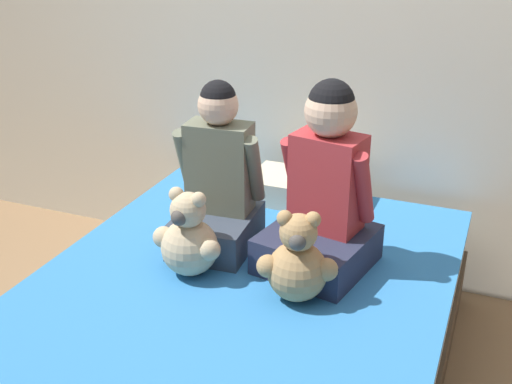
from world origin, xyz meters
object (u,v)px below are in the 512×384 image
child_on_right (324,194)px  teddy_bear_held_by_right_child (297,263)px  teddy_bear_held_by_left_child (189,239)px  pillow_at_headboard (305,189)px  child_on_left (218,183)px  bed (228,351)px

child_on_right → teddy_bear_held_by_right_child: (-0.01, -0.27, -0.14)m
teddy_bear_held_by_left_child → teddy_bear_held_by_right_child: 0.41m
teddy_bear_held_by_left_child → teddy_bear_held_by_right_child: (0.41, -0.01, -0.00)m
teddy_bear_held_by_left_child → pillow_at_headboard: size_ratio=0.68×
pillow_at_headboard → child_on_right: bearing=-65.4°
child_on_left → bed: bearing=-65.2°
bed → child_on_left: (-0.19, 0.34, 0.48)m
bed → child_on_left: 0.62m
teddy_bear_held_by_right_child → pillow_at_headboard: (-0.22, 0.76, -0.08)m
teddy_bear_held_by_right_child → pillow_at_headboard: 0.80m
child_on_right → teddy_bear_held_by_right_child: child_on_right is taller
bed → pillow_at_headboard: pillow_at_headboard is taller
child_on_left → child_on_right: size_ratio=0.94×
bed → child_on_right: 0.65m
child_on_left → teddy_bear_held_by_left_child: size_ratio=1.98×
child_on_right → teddy_bear_held_by_left_child: (-0.41, -0.25, -0.14)m
child_on_left → child_on_right: (0.42, 0.00, 0.02)m
bed → child_on_right: size_ratio=2.94×
child_on_right → teddy_bear_held_by_left_child: 0.51m
child_on_left → pillow_at_headboard: (0.19, 0.50, -0.20)m
teddy_bear_held_by_right_child → teddy_bear_held_by_left_child: bearing=162.9°
bed → teddy_bear_held_by_right_child: (0.22, 0.08, 0.36)m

